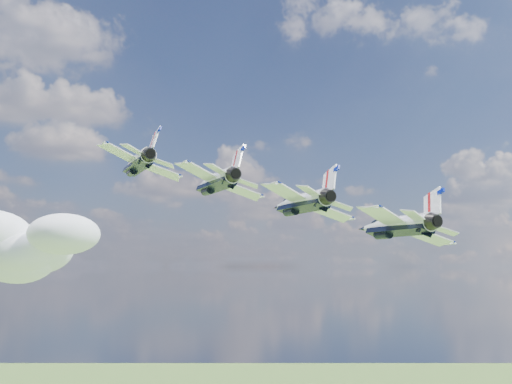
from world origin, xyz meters
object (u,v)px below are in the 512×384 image
jet_0 (137,163)px  jet_3 (394,226)px  jet_1 (215,182)px  jet_2 (300,203)px

jet_0 → jet_3: size_ratio=1.00×
jet_0 → jet_3: jet_0 is taller
jet_0 → jet_1: jet_0 is taller
jet_3 → jet_0: bearing=138.8°
jet_0 → jet_2: (15.85, -16.45, -6.17)m
jet_0 → jet_2: size_ratio=1.00×
jet_0 → jet_1: bearing=-41.2°
jet_2 → jet_1: bearing=138.8°
jet_0 → jet_1: size_ratio=1.00×
jet_0 → jet_3: 35.48m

